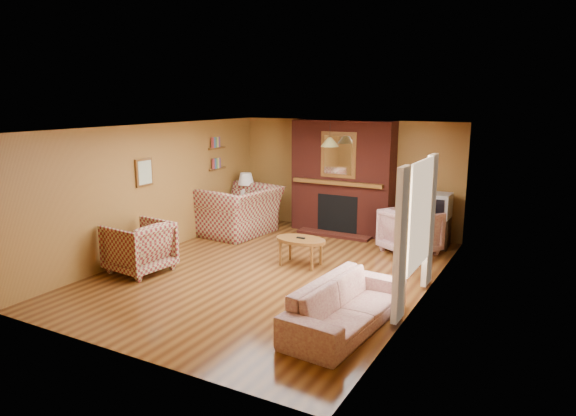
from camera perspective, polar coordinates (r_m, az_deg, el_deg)
The scene contains 20 objects.
floor at distance 8.68m, azimuth -1.80°, elevation -7.08°, with size 6.50×6.50×0.00m, color #4A260F.
ceiling at distance 8.21m, azimuth -1.92°, elevation 8.93°, with size 6.50×6.50×0.00m, color silver.
wall_back at distance 11.24m, azimuth 6.57°, elevation 3.59°, with size 6.50×6.50×0.00m, color olive.
wall_front at distance 5.88m, azimuth -18.16°, elevation -4.88°, with size 6.50×6.50×0.00m, color olive.
wall_left at distance 9.85m, azimuth -14.51°, elevation 2.06°, with size 6.50×6.50×0.00m, color olive.
wall_right at distance 7.44m, azimuth 14.98°, elevation -1.16°, with size 6.50×6.50×0.00m, color olive.
fireplace at distance 11.00m, azimuth 6.05°, elevation 3.32°, with size 2.20×0.82×2.40m.
window_right at distance 7.28m, azimuth 14.20°, elevation -2.00°, with size 0.10×1.85×2.00m.
bookshelf at distance 11.20m, azimuth -7.77°, elevation 5.93°, with size 0.09×0.55×0.71m.
botanical_print at distance 9.56m, azimuth -15.70°, elevation 3.83°, with size 0.05×0.40×0.50m.
pendant_light at distance 10.28m, azimuth 4.67°, elevation 7.32°, with size 0.36×0.36×0.48m.
plaid_loveseat at distance 10.96m, azimuth -5.45°, elevation -0.30°, with size 1.56×1.36×1.01m, color maroon.
plaid_armchair at distance 8.92m, azimuth -16.21°, elevation -4.18°, with size 0.91×0.94×0.85m, color maroon.
floral_sofa at distance 6.63m, azimuth 6.47°, elevation -10.65°, with size 2.06×0.81×0.60m, color beige.
floral_armchair at distance 9.86m, azimuth 13.46°, elevation -2.53°, with size 0.89×0.92×0.84m, color beige.
coffee_table at distance 8.88m, azimuth 1.42°, elevation -3.77°, with size 0.91×0.56×0.50m.
side_table at distance 11.67m, azimuth -4.63°, elevation -0.55°, with size 0.45×0.45×0.60m, color brown.
table_lamp at distance 11.55m, azimuth -4.69°, elevation 2.57°, with size 0.37×0.37×0.62m.
tv_stand at distance 10.41m, azimuth 16.02°, elevation -2.60°, with size 0.54×0.49×0.59m, color black.
crt_tv at distance 10.28m, azimuth 16.18°, elevation 0.26°, with size 0.52×0.52×0.48m.
Camera 1 is at (4.16, -7.06, 2.87)m, focal length 32.00 mm.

